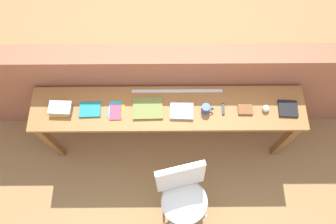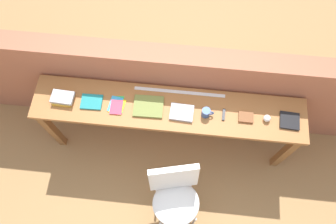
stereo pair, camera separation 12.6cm
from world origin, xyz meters
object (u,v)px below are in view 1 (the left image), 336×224
at_px(book_stack_leftmost, 60,109).
at_px(mug, 206,109).
at_px(sports_ball_small, 266,108).
at_px(chair_white_moulded, 183,193).
at_px(book_open_centre, 148,108).
at_px(pamphlet_pile_colourful, 116,111).
at_px(book_repair_rightmost, 288,109).
at_px(leather_journal_brown, 245,110).
at_px(magazine_cycling, 90,110).
at_px(multitool_folded, 223,109).

height_order(book_stack_leftmost, mug, mug).
bearing_deg(sports_ball_small, book_stack_leftmost, 179.67).
bearing_deg(chair_white_moulded, book_open_centre, 114.39).
bearing_deg(pamphlet_pile_colourful, mug, -0.34).
bearing_deg(pamphlet_pile_colourful, book_repair_rightmost, 0.27).
height_order(leather_journal_brown, sports_ball_small, sports_ball_small).
bearing_deg(book_stack_leftmost, mug, -0.73).
xyz_separation_m(magazine_cycling, book_open_centre, (0.52, 0.01, 0.00)).
bearing_deg(magazine_cycling, multitool_folded, -1.78).
xyz_separation_m(pamphlet_pile_colourful, book_repair_rightmost, (1.55, 0.01, 0.01)).
xyz_separation_m(book_open_centre, leather_journal_brown, (0.88, -0.02, 0.00)).
relative_size(book_open_centre, leather_journal_brown, 2.07).
distance_m(pamphlet_pile_colourful, book_open_centre, 0.29).
relative_size(pamphlet_pile_colourful, multitool_folded, 1.75).
xyz_separation_m(book_open_centre, mug, (0.52, -0.02, 0.03)).
height_order(pamphlet_pile_colourful, book_repair_rightmost, book_repair_rightmost).
xyz_separation_m(leather_journal_brown, sports_ball_small, (0.18, 0.00, 0.02)).
xyz_separation_m(book_open_centre, book_repair_rightmost, (1.26, -0.01, 0.00)).
height_order(pamphlet_pile_colourful, leather_journal_brown, leather_journal_brown).
xyz_separation_m(book_stack_leftmost, leather_journal_brown, (1.66, -0.01, -0.02)).
bearing_deg(pamphlet_pile_colourful, magazine_cycling, 177.29).
distance_m(magazine_cycling, book_repair_rightmost, 1.78).
distance_m(pamphlet_pile_colourful, book_repair_rightmost, 1.55).
height_order(book_stack_leftmost, book_repair_rightmost, book_stack_leftmost).
distance_m(chair_white_moulded, multitool_folded, 0.86).
height_order(mug, multitool_folded, mug).
distance_m(book_stack_leftmost, book_repair_rightmost, 2.04).
bearing_deg(multitool_folded, book_open_centre, 179.20).
height_order(magazine_cycling, book_repair_rightmost, book_repair_rightmost).
bearing_deg(sports_ball_small, magazine_cycling, 179.64).
relative_size(chair_white_moulded, magazine_cycling, 4.65).
relative_size(book_stack_leftmost, magazine_cycling, 1.07).
height_order(chair_white_moulded, book_stack_leftmost, book_stack_leftmost).
distance_m(book_stack_leftmost, magazine_cycling, 0.26).
bearing_deg(leather_journal_brown, sports_ball_small, 1.09).
bearing_deg(book_repair_rightmost, sports_ball_small, -175.24).
bearing_deg(pamphlet_pile_colourful, chair_white_moulded, -48.27).
height_order(book_open_centre, leather_journal_brown, same).
height_order(book_open_centre, mug, mug).
distance_m(pamphlet_pile_colourful, leather_journal_brown, 1.17).
bearing_deg(book_stack_leftmost, magazine_cycling, -0.16).
xyz_separation_m(magazine_cycling, mug, (1.04, -0.02, 0.04)).
bearing_deg(sports_ball_small, book_repair_rightmost, 1.71).
bearing_deg(multitool_folded, leather_journal_brown, -2.33).
distance_m(magazine_cycling, multitool_folded, 1.20).
bearing_deg(book_stack_leftmost, chair_white_moulded, -32.14).
xyz_separation_m(book_stack_leftmost, multitool_folded, (1.46, -0.00, -0.02)).
distance_m(mug, multitool_folded, 0.16).
bearing_deg(book_open_centre, magazine_cycling, 179.32).
xyz_separation_m(pamphlet_pile_colourful, leather_journal_brown, (1.17, 0.00, 0.01)).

